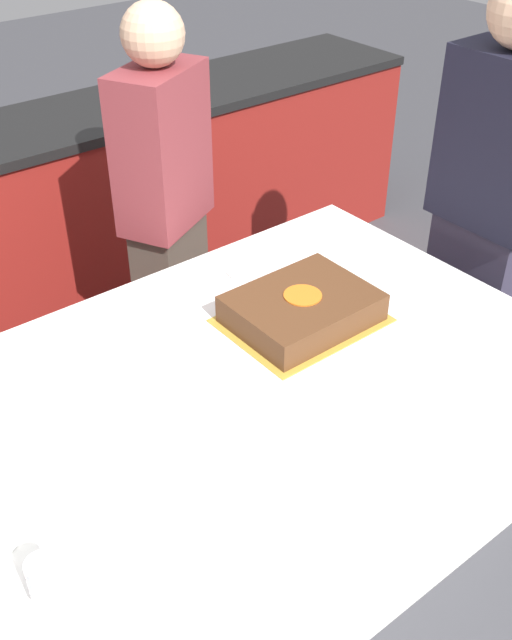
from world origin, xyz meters
TOP-DOWN VIEW (x-y plane):
  - ground_plane at (0.00, 0.00)m, footprint 14.00×14.00m
  - dining_table at (0.00, 0.00)m, footprint 1.93×1.03m
  - cake at (0.38, 0.02)m, footprint 0.44×0.35m
  - wine_glass at (-0.62, -0.40)m, footprint 0.07×0.07m
  - side_plate_near_cake at (0.45, 0.33)m, footprint 0.19×0.19m
  - person_cutting_cake at (0.38, 0.74)m, footprint 0.39×0.33m
  - person_seated_right at (1.18, 0.00)m, footprint 0.23×0.38m

SIDE VIEW (x-z plane):
  - ground_plane at x=0.00m, z-range 0.00..0.00m
  - dining_table at x=0.00m, z-range 0.00..0.77m
  - side_plate_near_cake at x=0.45m, z-range 0.77..0.78m
  - person_cutting_cake at x=0.38m, z-range 0.03..1.57m
  - cake at x=0.38m, z-range 0.77..0.86m
  - person_seated_right at x=1.18m, z-range 0.04..1.68m
  - wine_glass at x=-0.62m, z-range 0.80..0.96m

